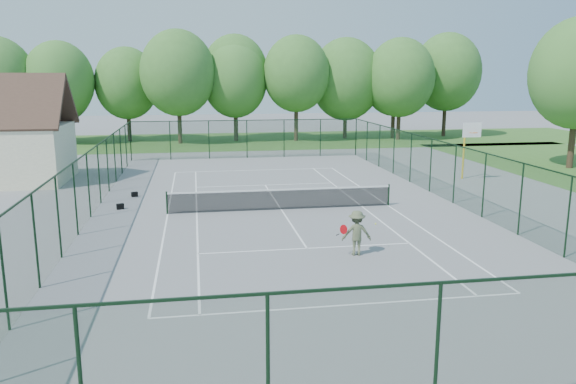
% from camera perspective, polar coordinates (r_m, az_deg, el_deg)
% --- Properties ---
extents(ground, '(140.00, 140.00, 0.00)m').
position_cam_1_polar(ground, '(27.61, -0.68, -1.81)').
color(ground, gray).
rests_on(ground, ground).
extents(grass_far, '(80.00, 16.00, 0.01)m').
position_cam_1_polar(grass_far, '(57.04, -5.30, 5.20)').
color(grass_far, '#41722A').
rests_on(grass_far, ground).
extents(court_lines, '(11.05, 23.85, 0.01)m').
position_cam_1_polar(court_lines, '(27.61, -0.68, -1.80)').
color(court_lines, white).
rests_on(court_lines, ground).
extents(tennis_net, '(11.08, 0.08, 1.10)m').
position_cam_1_polar(tennis_net, '(27.48, -0.68, -0.64)').
color(tennis_net, black).
rests_on(tennis_net, ground).
extents(fence_enclosure, '(18.05, 36.05, 3.02)m').
position_cam_1_polar(fence_enclosure, '(27.29, -0.69, 1.38)').
color(fence_enclosure, '#1A3D23').
rests_on(fence_enclosure, ground).
extents(tree_line_far, '(39.40, 6.40, 9.70)m').
position_cam_1_polar(tree_line_far, '(56.68, -5.42, 11.22)').
color(tree_line_far, '#402E20').
rests_on(tree_line_far, ground).
extents(basketball_goal, '(1.20, 1.43, 3.65)m').
position_cam_1_polar(basketball_goal, '(36.80, 17.85, 5.10)').
color(basketball_goal, gold).
rests_on(basketball_goal, ground).
extents(sports_bag_a, '(0.39, 0.30, 0.28)m').
position_cam_1_polar(sports_bag_a, '(28.89, -16.68, -1.42)').
color(sports_bag_a, black).
rests_on(sports_bag_a, ground).
extents(sports_bag_b, '(0.38, 0.30, 0.26)m').
position_cam_1_polar(sports_bag_b, '(31.65, -15.32, -0.23)').
color(sports_bag_b, black).
rests_on(sports_bag_b, ground).
extents(tennis_player, '(1.74, 0.81, 1.67)m').
position_cam_1_polar(tennis_player, '(20.71, 6.98, -4.14)').
color(tennis_player, '#565E40').
rests_on(tennis_player, ground).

